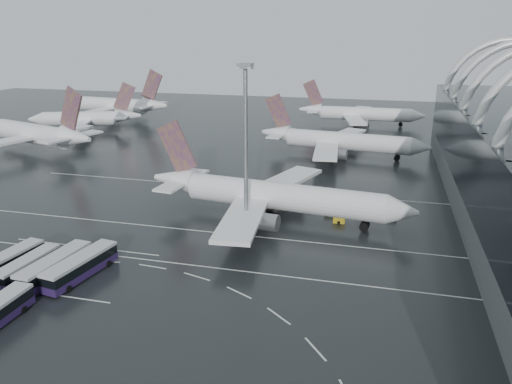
% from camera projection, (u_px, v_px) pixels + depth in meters
% --- Properties ---
extents(ground, '(420.00, 420.00, 0.00)m').
position_uv_depth(ground, '(214.00, 262.00, 82.62)').
color(ground, black).
rests_on(ground, ground).
extents(lane_marking_near, '(120.00, 0.25, 0.01)m').
position_uv_depth(lane_marking_near, '(210.00, 267.00, 80.78)').
color(lane_marking_near, white).
rests_on(lane_marking_near, ground).
extents(lane_marking_mid, '(120.00, 0.25, 0.01)m').
position_uv_depth(lane_marking_mid, '(235.00, 234.00, 93.66)').
color(lane_marking_mid, white).
rests_on(lane_marking_mid, ground).
extents(lane_marking_far, '(120.00, 0.25, 0.01)m').
position_uv_depth(lane_marking_far, '(269.00, 190.00, 119.42)').
color(lane_marking_far, white).
rests_on(lane_marking_far, ground).
extents(bus_bay_line_south, '(28.00, 0.25, 0.01)m').
position_uv_depth(bus_bay_line_south, '(25.00, 291.00, 73.58)').
color(bus_bay_line_south, white).
rests_on(bus_bay_line_south, ground).
extents(bus_bay_line_north, '(28.00, 0.25, 0.01)m').
position_uv_depth(bus_bay_line_north, '(86.00, 247.00, 88.31)').
color(bus_bay_line_north, white).
rests_on(bus_bay_line_north, ground).
extents(airliner_main, '(55.76, 48.57, 18.87)m').
position_uv_depth(airliner_main, '(271.00, 196.00, 100.47)').
color(airliner_main, white).
rests_on(airliner_main, ground).
extents(airliner_gate_b, '(51.69, 46.13, 17.94)m').
position_uv_depth(airliner_gate_b, '(339.00, 141.00, 150.39)').
color(airliner_gate_b, white).
rests_on(airliner_gate_b, ground).
extents(airliner_gate_c, '(49.31, 45.74, 17.65)m').
position_uv_depth(airliner_gate_c, '(358.00, 114.00, 198.96)').
color(airliner_gate_c, white).
rests_on(airliner_gate_c, ground).
extents(jet_remote_west, '(48.47, 39.39, 21.42)m').
position_uv_depth(jet_remote_west, '(38.00, 135.00, 154.69)').
color(jet_remote_west, white).
rests_on(jet_remote_west, ground).
extents(jet_remote_mid, '(40.70, 33.12, 18.11)m').
position_uv_depth(jet_remote_mid, '(87.00, 119.00, 187.23)').
color(jet_remote_mid, white).
rests_on(jet_remote_mid, ground).
extents(jet_remote_far, '(48.82, 39.38, 21.24)m').
position_uv_depth(jet_remote_far, '(119.00, 106.00, 213.35)').
color(jet_remote_far, white).
rests_on(jet_remote_far, ground).
extents(bus_row_near_a, '(4.36, 12.92, 3.12)m').
position_uv_depth(bus_row_near_a, '(8.00, 262.00, 78.93)').
color(bus_row_near_a, '#24143F').
rests_on(bus_row_near_a, ground).
extents(bus_row_near_b, '(3.60, 12.15, 2.95)m').
position_uv_depth(bus_row_near_b, '(28.00, 266.00, 77.61)').
color(bus_row_near_b, '#24143F').
rests_on(bus_row_near_b, ground).
extents(bus_row_near_c, '(4.50, 14.19, 3.43)m').
position_uv_depth(bus_row_near_c, '(55.00, 267.00, 76.88)').
color(bus_row_near_c, '#24143F').
rests_on(bus_row_near_c, ground).
extents(bus_row_near_d, '(5.22, 14.33, 3.45)m').
position_uv_depth(bus_row_near_d, '(81.00, 266.00, 77.02)').
color(bus_row_near_d, '#24143F').
rests_on(bus_row_near_d, ground).
extents(floodlight_mast, '(2.40, 2.40, 31.24)m').
position_uv_depth(floodlight_mast, '(246.00, 131.00, 88.05)').
color(floodlight_mast, gray).
rests_on(floodlight_mast, ground).
extents(gse_cart_belly_a, '(2.30, 1.36, 1.25)m').
position_uv_depth(gse_cart_belly_a, '(339.00, 220.00, 99.27)').
color(gse_cart_belly_a, gold).
rests_on(gse_cart_belly_a, ground).
extents(gse_cart_belly_b, '(1.92, 1.13, 1.05)m').
position_uv_depth(gse_cart_belly_b, '(392.00, 216.00, 101.45)').
color(gse_cart_belly_b, slate).
rests_on(gse_cart_belly_b, ground).
extents(gse_cart_belly_e, '(2.06, 1.22, 1.12)m').
position_uv_depth(gse_cart_belly_e, '(329.00, 212.00, 103.76)').
color(gse_cart_belly_e, gold).
rests_on(gse_cart_belly_e, ground).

